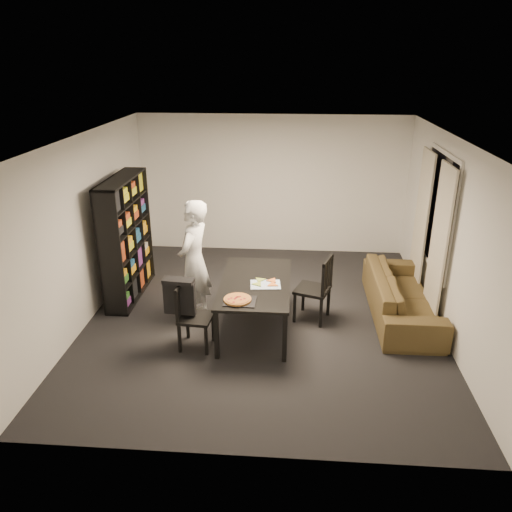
# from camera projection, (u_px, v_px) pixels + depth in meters

# --- Properties ---
(room) EXTENTS (5.01, 5.51, 2.61)m
(room) POSITION_uv_depth(u_px,v_px,m) (263.00, 234.00, 6.85)
(room) COLOR black
(room) RESTS_ON ground
(window_pane) EXTENTS (0.02, 1.40, 1.60)m
(window_pane) POSITION_uv_depth(u_px,v_px,m) (438.00, 211.00, 7.16)
(window_pane) COLOR black
(window_pane) RESTS_ON room
(window_frame) EXTENTS (0.03, 1.52, 1.72)m
(window_frame) POSITION_uv_depth(u_px,v_px,m) (438.00, 211.00, 7.16)
(window_frame) COLOR white
(window_frame) RESTS_ON room
(curtain_left) EXTENTS (0.03, 0.70, 2.25)m
(curtain_left) POSITION_uv_depth(u_px,v_px,m) (438.00, 247.00, 6.81)
(curtain_left) COLOR beige
(curtain_left) RESTS_ON room
(curtain_right) EXTENTS (0.03, 0.70, 2.25)m
(curtain_right) POSITION_uv_depth(u_px,v_px,m) (421.00, 223.00, 7.78)
(curtain_right) COLOR beige
(curtain_right) RESTS_ON room
(bookshelf) EXTENTS (0.35, 1.50, 1.90)m
(bookshelf) POSITION_uv_depth(u_px,v_px,m) (126.00, 238.00, 7.69)
(bookshelf) COLOR black
(bookshelf) RESTS_ON room
(dining_table) EXTENTS (0.95, 1.70, 0.71)m
(dining_table) POSITION_uv_depth(u_px,v_px,m) (255.00, 286.00, 6.82)
(dining_table) COLOR black
(dining_table) RESTS_ON room
(chair_left) EXTENTS (0.45, 0.45, 0.89)m
(chair_left) POSITION_uv_depth(u_px,v_px,m) (189.00, 311.00, 6.44)
(chair_left) COLOR black
(chair_left) RESTS_ON room
(chair_right) EXTENTS (0.58, 0.58, 0.98)m
(chair_right) POSITION_uv_depth(u_px,v_px,m) (319.00, 285.00, 7.06)
(chair_right) COLOR black
(chair_right) RESTS_ON room
(draped_jacket) EXTENTS (0.42, 0.21, 0.49)m
(draped_jacket) POSITION_uv_depth(u_px,v_px,m) (179.00, 295.00, 6.37)
(draped_jacket) COLOR black
(draped_jacket) RESTS_ON chair_left
(person) EXTENTS (0.57, 0.73, 1.78)m
(person) POSITION_uv_depth(u_px,v_px,m) (194.00, 261.00, 7.00)
(person) COLOR white
(person) RESTS_ON room
(baking_tray) EXTENTS (0.41, 0.33, 0.01)m
(baking_tray) POSITION_uv_depth(u_px,v_px,m) (240.00, 301.00, 6.25)
(baking_tray) COLOR black
(baking_tray) RESTS_ON dining_table
(pepperoni_pizza) EXTENTS (0.35, 0.35, 0.03)m
(pepperoni_pizza) POSITION_uv_depth(u_px,v_px,m) (238.00, 299.00, 6.26)
(pepperoni_pizza) COLOR #AE6E32
(pepperoni_pizza) RESTS_ON dining_table
(kitchen_towel) EXTENTS (0.43, 0.34, 0.01)m
(kitchen_towel) POSITION_uv_depth(u_px,v_px,m) (265.00, 285.00, 6.70)
(kitchen_towel) COLOR white
(kitchen_towel) RESTS_ON dining_table
(pizza_slices) EXTENTS (0.46, 0.43, 0.01)m
(pizza_slices) POSITION_uv_depth(u_px,v_px,m) (265.00, 282.00, 6.75)
(pizza_slices) COLOR gold
(pizza_slices) RESTS_ON dining_table
(sofa) EXTENTS (0.86, 2.19, 0.64)m
(sofa) POSITION_uv_depth(u_px,v_px,m) (402.00, 295.00, 7.28)
(sofa) COLOR #43331B
(sofa) RESTS_ON room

